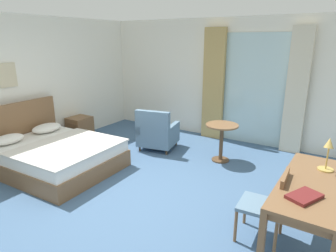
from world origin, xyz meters
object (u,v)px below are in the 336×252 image
bed (54,154)px  writing_desk (312,190)px  closed_book (304,196)px  framed_picture (7,75)px  nightstand (80,128)px  desk_lamp (328,151)px  armchair_by_window (157,133)px  desk_chair (269,203)px  round_cafe_table (222,134)px

bed → writing_desk: bearing=2.3°
closed_book → framed_picture: 5.18m
nightstand → writing_desk: writing_desk is taller
closed_book → desk_lamp: bearing=107.1°
nightstand → armchair_by_window: size_ratio=0.60×
bed → writing_desk: bed is taller
bed → framed_picture: size_ratio=4.78×
desk_chair → closed_book: bearing=-35.3°
nightstand → round_cafe_table: 3.25m
bed → framed_picture: bearing=180.0°
closed_book → armchair_by_window: armchair_by_window is taller
armchair_by_window → framed_picture: (-2.08, -1.76, 1.24)m
nightstand → desk_lamp: bearing=-9.4°
round_cafe_table → closed_book: bearing=-51.7°
closed_book → framed_picture: bearing=-157.2°
writing_desk → desk_lamp: 0.49m
nightstand → desk_lamp: desk_lamp is taller
desk_lamp → writing_desk: bearing=-101.7°
bed → desk_chair: bed is taller
nightstand → round_cafe_table: bearing=9.9°
closed_book → writing_desk: bearing=110.3°
armchair_by_window → round_cafe_table: 1.37m
armchair_by_window → framed_picture: 3.00m
bed → armchair_by_window: 2.03m
desk_lamp → nightstand: bearing=170.6°
closed_book → armchair_by_window: bearing=172.0°
nightstand → round_cafe_table: (3.19, 0.55, 0.26)m
desk_chair → round_cafe_table: bearing=125.3°
desk_lamp → armchair_by_window: 3.45m
desk_chair → round_cafe_table: 2.29m
nightstand → closed_book: 5.15m
desk_chair → armchair_by_window: armchair_by_window is taller
closed_book → bed: bearing=-157.9°
writing_desk → closed_book: closed_book is taller
desk_lamp → framed_picture: (-5.23, -0.52, 0.55)m
bed → armchair_by_window: bearing=60.5°
nightstand → writing_desk: 5.06m
desk_lamp → closed_book: (-0.11, -0.74, -0.23)m
closed_book → framed_picture: framed_picture is taller
desk_lamp → closed_book: size_ratio=1.29×
nightstand → framed_picture: bearing=-100.4°
bed → armchair_by_window: (1.00, 1.76, 0.07)m
nightstand → framed_picture: size_ratio=1.18×
armchair_by_window → closed_book: bearing=-33.3°
armchair_by_window → framed_picture: bearing=-139.8°
armchair_by_window → desk_chair: bearing=-33.0°
desk_chair → round_cafe_table: desk_chair is taller
bed → closed_book: 4.07m
round_cafe_table → framed_picture: bearing=-151.1°
bed → round_cafe_table: bearing=38.9°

